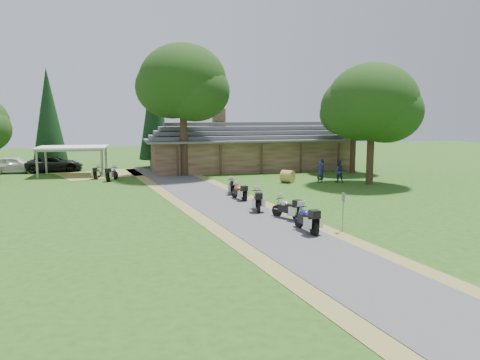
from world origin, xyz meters
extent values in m
plane|color=#244914|center=(0.00, 0.00, 0.00)|extent=(120.00, 120.00, 0.00)
plane|color=#4F4E51|center=(-0.50, 4.00, 0.00)|extent=(51.95, 51.95, 0.00)
imported|color=silver|center=(-17.00, 25.79, 1.03)|extent=(2.83, 6.25, 2.05)
imported|color=black|center=(-13.45, 26.13, 1.13)|extent=(3.15, 6.14, 2.26)
imported|color=#272D50|center=(9.11, 12.93, 1.05)|extent=(0.63, 0.48, 2.09)
imported|color=#272D50|center=(10.64, 12.63, 1.10)|extent=(0.67, 0.52, 2.20)
imported|color=#272D50|center=(10.03, 14.50, 1.07)|extent=(0.70, 0.75, 2.13)
cylinder|color=#A48B3C|center=(6.46, 13.48, 0.52)|extent=(1.42, 1.42, 1.05)
cone|color=black|center=(-3.43, 27.34, 5.73)|extent=(3.43, 3.43, 11.46)
cone|color=black|center=(-14.02, 28.32, 5.16)|extent=(3.38, 3.38, 10.32)
camera|label=1|loc=(-6.92, -23.01, 5.84)|focal=35.00mm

